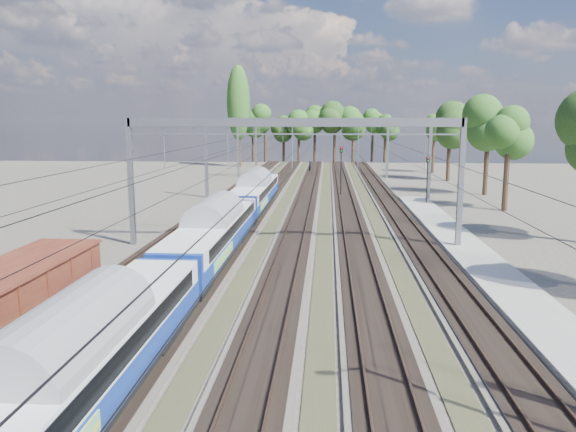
# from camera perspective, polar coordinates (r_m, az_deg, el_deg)

# --- Properties ---
(track_bed) EXTENTS (21.00, 130.00, 0.34)m
(track_bed) POSITION_cam_1_polar(r_m,az_deg,el_deg) (54.50, 1.43, 0.49)
(track_bed) COLOR #47423A
(track_bed) RESTS_ON ground
(platform) EXTENTS (3.00, 70.00, 0.30)m
(platform) POSITION_cam_1_polar(r_m,az_deg,el_deg) (31.52, 21.70, -7.02)
(platform) COLOR gray
(platform) RESTS_ON ground
(catenary) EXTENTS (25.65, 130.00, 9.00)m
(catenary) POSITION_cam_1_polar(r_m,az_deg,el_deg) (61.51, 2.11, 7.44)
(catenary) COLOR slate
(catenary) RESTS_ON ground
(tree_belt) EXTENTS (38.25, 102.00, 11.41)m
(tree_belt) POSITION_cam_1_polar(r_m,az_deg,el_deg) (101.53, 6.92, 9.03)
(tree_belt) COLOR black
(tree_belt) RESTS_ON ground
(poplar) EXTENTS (4.40, 4.40, 19.04)m
(poplar) POSITION_cam_1_polar(r_m,az_deg,el_deg) (108.12, -5.06, 11.31)
(poplar) COLOR black
(poplar) RESTS_ON ground
(emu_train) EXTENTS (2.78, 58.82, 4.06)m
(emu_train) POSITION_cam_1_polar(r_m,az_deg,el_deg) (34.54, -7.61, -1.15)
(emu_train) COLOR black
(emu_train) RESTS_ON ground
(worker) EXTENTS (0.67, 0.84, 1.99)m
(worker) POSITION_cam_1_polar(r_m,az_deg,el_deg) (95.67, 2.25, 5.02)
(worker) COLOR black
(worker) RESTS_ON ground
(signal_near) EXTENTS (0.39, 0.35, 5.79)m
(signal_near) POSITION_cam_1_polar(r_m,az_deg,el_deg) (66.16, 5.41, 5.19)
(signal_near) COLOR black
(signal_near) RESTS_ON ground
(signal_far) EXTENTS (0.36, 0.33, 5.10)m
(signal_far) POSITION_cam_1_polar(r_m,az_deg,el_deg) (60.47, 13.98, 4.11)
(signal_far) COLOR black
(signal_far) RESTS_ON ground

